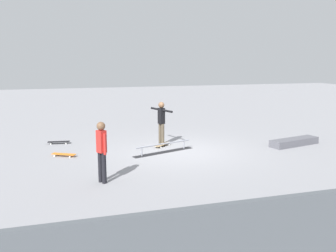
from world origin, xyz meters
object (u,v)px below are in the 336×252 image
loose_skateboard_orange (64,154)px  skateboard_main (163,144)px  skater_main (161,120)px  grind_rail (164,148)px  skate_ledge (294,142)px  bystander_red_shirt (102,149)px  loose_skateboard_black (59,142)px

loose_skateboard_orange → skateboard_main: bearing=37.3°
skater_main → skateboard_main: bearing=159.8°
grind_rail → skateboard_main: grind_rail is taller
skateboard_main → loose_skateboard_orange: same height
grind_rail → skate_ledge: 4.91m
bystander_red_shirt → loose_skateboard_black: (1.01, -4.98, -0.82)m
skate_ledge → bystander_red_shirt: bystander_red_shirt is taller
bystander_red_shirt → loose_skateboard_orange: bystander_red_shirt is taller
skater_main → bystander_red_shirt: size_ratio=1.01×
skater_main → loose_skateboard_black: skater_main is taller
grind_rail → bystander_red_shirt: bearing=27.7°
skate_ledge → skater_main: (4.68, -1.43, 0.81)m
loose_skateboard_black → grind_rail: bearing=-27.2°
loose_skateboard_orange → loose_skateboard_black: same height
skateboard_main → loose_skateboard_black: bearing=-63.1°
skateboard_main → bystander_red_shirt: 4.39m
skater_main → loose_skateboard_black: bearing=50.2°
skateboard_main → loose_skateboard_orange: size_ratio=0.94×
skate_ledge → loose_skateboard_black: skate_ledge is taller
skater_main → bystander_red_shirt: skater_main is taller
skate_ledge → loose_skateboard_black: size_ratio=2.50×
skate_ledge → skateboard_main: size_ratio=2.77×
grind_rail → loose_skateboard_black: (3.40, -2.41, -0.07)m
skater_main → skateboard_main: 0.88m
grind_rail → loose_skateboard_black: grind_rail is taller
skater_main → skateboard_main: (0.00, 0.17, -0.86)m
skater_main → loose_skateboard_orange: (3.49, 0.61, -0.86)m
grind_rail → skate_ledge: bearing=156.0°
grind_rail → skateboard_main: size_ratio=3.12×
loose_skateboard_orange → loose_skateboard_black: 1.98m
grind_rail → loose_skateboard_black: bearing=-54.6°
skater_main → loose_skateboard_black: size_ratio=1.96×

